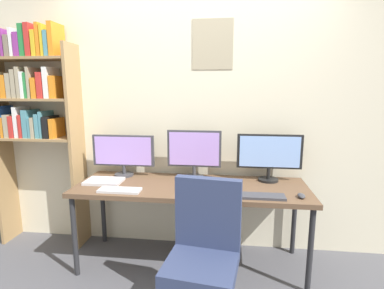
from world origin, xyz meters
name	(u,v)px	position (x,y,z in m)	size (l,w,h in m)	color
wall_back	(197,116)	(0.00, 1.02, 1.30)	(4.40, 0.11, 2.60)	beige
desk	(191,191)	(0.00, 0.60, 0.69)	(2.00, 0.68, 0.74)	brown
bookshelf	(32,101)	(-1.58, 0.83, 1.45)	(0.83, 0.28, 2.15)	#9E7A4C
office_chair	(203,271)	(0.17, -0.12, 0.40)	(0.52, 0.52, 0.99)	#2D2D33
monitor_left	(123,153)	(-0.68, 0.81, 0.96)	(0.59, 0.18, 0.39)	#38383D
monitor_center	(194,152)	(0.00, 0.81, 0.99)	(0.50, 0.18, 0.45)	#38383D
monitor_right	(269,154)	(0.68, 0.81, 0.98)	(0.57, 0.18, 0.43)	black
keyboard_left	(120,190)	(-0.56, 0.37, 0.75)	(0.34, 0.13, 0.02)	silver
keyboard_right	(260,196)	(0.56, 0.37, 0.75)	(0.39, 0.13, 0.02)	#38383D
computer_mouse	(301,196)	(0.88, 0.40, 0.76)	(0.06, 0.10, 0.03)	#38383D
laptop_closed	(104,181)	(-0.78, 0.58, 0.75)	(0.32, 0.22, 0.02)	silver
coffee_mug	(187,185)	(-0.02, 0.46, 0.79)	(0.11, 0.08, 0.09)	#1E8C4C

